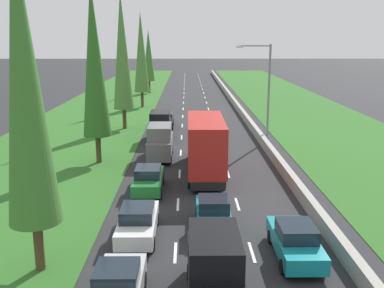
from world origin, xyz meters
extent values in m
plane|color=#28282B|center=(0.00, 60.00, 0.00)|extent=(300.00, 300.00, 0.00)
cube|color=#2D6623|center=(-12.65, 60.00, 0.02)|extent=(14.00, 140.00, 0.04)
cube|color=#2D6623|center=(14.35, 60.00, 0.02)|extent=(14.00, 140.00, 0.04)
cube|color=#9E9B93|center=(5.70, 60.00, 0.42)|extent=(0.44, 120.00, 0.85)
cube|color=white|center=(-1.75, 15.00, 0.01)|extent=(0.14, 2.00, 0.01)
cube|color=white|center=(-1.75, 21.00, 0.01)|extent=(0.14, 2.00, 0.01)
cube|color=white|center=(-1.75, 27.00, 0.01)|extent=(0.14, 2.00, 0.01)
cube|color=white|center=(-1.75, 33.00, 0.01)|extent=(0.14, 2.00, 0.01)
cube|color=white|center=(-1.75, 39.00, 0.01)|extent=(0.14, 2.00, 0.01)
cube|color=white|center=(-1.75, 45.00, 0.01)|extent=(0.14, 2.00, 0.01)
cube|color=white|center=(-1.75, 51.00, 0.01)|extent=(0.14, 2.00, 0.01)
cube|color=white|center=(-1.75, 57.00, 0.01)|extent=(0.14, 2.00, 0.01)
cube|color=white|center=(-1.75, 63.00, 0.01)|extent=(0.14, 2.00, 0.01)
cube|color=white|center=(-1.75, 69.00, 0.01)|extent=(0.14, 2.00, 0.01)
cube|color=white|center=(-1.75, 75.00, 0.01)|extent=(0.14, 2.00, 0.01)
cube|color=white|center=(-1.75, 81.00, 0.01)|extent=(0.14, 2.00, 0.01)
cube|color=white|center=(-1.75, 87.00, 0.01)|extent=(0.14, 2.00, 0.01)
cube|color=white|center=(-1.75, 93.00, 0.01)|extent=(0.14, 2.00, 0.01)
cube|color=white|center=(-1.75, 99.00, 0.01)|extent=(0.14, 2.00, 0.01)
cube|color=white|center=(-1.75, 105.00, 0.01)|extent=(0.14, 2.00, 0.01)
cube|color=white|center=(-1.75, 111.00, 0.01)|extent=(0.14, 2.00, 0.01)
cube|color=white|center=(-1.75, 117.00, 0.01)|extent=(0.14, 2.00, 0.01)
cube|color=white|center=(1.75, 15.00, 0.01)|extent=(0.14, 2.00, 0.01)
cube|color=white|center=(1.75, 21.00, 0.01)|extent=(0.14, 2.00, 0.01)
cube|color=white|center=(1.75, 27.00, 0.01)|extent=(0.14, 2.00, 0.01)
cube|color=white|center=(1.75, 33.00, 0.01)|extent=(0.14, 2.00, 0.01)
cube|color=white|center=(1.75, 39.00, 0.01)|extent=(0.14, 2.00, 0.01)
cube|color=white|center=(1.75, 45.00, 0.01)|extent=(0.14, 2.00, 0.01)
cube|color=white|center=(1.75, 51.00, 0.01)|extent=(0.14, 2.00, 0.01)
cube|color=white|center=(1.75, 57.00, 0.01)|extent=(0.14, 2.00, 0.01)
cube|color=white|center=(1.75, 63.00, 0.01)|extent=(0.14, 2.00, 0.01)
cube|color=white|center=(1.75, 69.00, 0.01)|extent=(0.14, 2.00, 0.01)
cube|color=white|center=(1.75, 75.00, 0.01)|extent=(0.14, 2.00, 0.01)
cube|color=white|center=(1.75, 81.00, 0.01)|extent=(0.14, 2.00, 0.01)
cube|color=white|center=(1.75, 87.00, 0.01)|extent=(0.14, 2.00, 0.01)
cube|color=white|center=(1.75, 93.00, 0.01)|extent=(0.14, 2.00, 0.01)
cube|color=white|center=(1.75, 99.00, 0.01)|extent=(0.14, 2.00, 0.01)
cube|color=white|center=(1.75, 105.00, 0.01)|extent=(0.14, 2.00, 0.01)
cube|color=white|center=(1.75, 111.00, 0.01)|extent=(0.14, 2.00, 0.01)
cube|color=white|center=(1.75, 117.00, 0.01)|extent=(0.14, 2.00, 0.01)
cube|color=silver|center=(-3.69, 10.93, 0.70)|extent=(1.68, 3.90, 0.76)
cube|color=#19232D|center=(-3.69, 10.63, 1.40)|extent=(1.52, 1.60, 0.64)
cylinder|color=black|center=(-4.45, 12.14, 0.32)|extent=(0.22, 0.64, 0.64)
cylinder|color=black|center=(-2.93, 12.14, 0.32)|extent=(0.22, 0.64, 0.64)
cube|color=white|center=(-3.61, 16.67, 0.68)|extent=(1.76, 4.50, 0.72)
cube|color=#19232D|center=(-3.61, 16.52, 1.34)|extent=(1.56, 1.90, 0.60)
cylinder|color=black|center=(-4.41, 18.06, 0.32)|extent=(0.22, 0.64, 0.64)
cylinder|color=black|center=(-2.81, 18.06, 0.32)|extent=(0.22, 0.64, 0.64)
cylinder|color=black|center=(-4.41, 15.27, 0.32)|extent=(0.22, 0.64, 0.64)
cylinder|color=black|center=(-2.81, 15.27, 0.32)|extent=(0.22, 0.64, 0.64)
cube|color=black|center=(-0.24, 11.18, 1.02)|extent=(1.90, 4.90, 1.40)
cube|color=black|center=(-0.24, 10.88, 2.27)|extent=(1.80, 3.10, 1.10)
cylinder|color=black|center=(-1.11, 12.70, 0.32)|extent=(0.22, 0.64, 0.64)
cylinder|color=black|center=(0.63, 12.70, 0.32)|extent=(0.22, 0.64, 0.64)
cube|color=#237A33|center=(-3.67, 23.36, 0.68)|extent=(1.76, 4.50, 0.72)
cube|color=#19232D|center=(-3.67, 23.21, 1.34)|extent=(1.56, 1.90, 0.60)
cylinder|color=black|center=(-4.47, 24.75, 0.32)|extent=(0.22, 0.64, 0.64)
cylinder|color=black|center=(-2.87, 24.75, 0.32)|extent=(0.22, 0.64, 0.64)
cylinder|color=black|center=(-4.47, 21.96, 0.32)|extent=(0.22, 0.64, 0.64)
cylinder|color=black|center=(-2.87, 21.96, 0.32)|extent=(0.22, 0.64, 0.64)
cube|color=slate|center=(-3.38, 31.24, 1.02)|extent=(1.90, 4.90, 1.40)
cube|color=slate|center=(-3.38, 30.94, 2.27)|extent=(1.80, 3.10, 1.10)
cylinder|color=black|center=(-4.25, 32.76, 0.32)|extent=(0.22, 0.64, 0.64)
cylinder|color=black|center=(-2.51, 32.76, 0.32)|extent=(0.22, 0.64, 0.64)
cylinder|color=black|center=(-4.25, 29.72, 0.32)|extent=(0.22, 0.64, 0.64)
cylinder|color=black|center=(-2.51, 29.72, 0.32)|extent=(0.22, 0.64, 0.64)
cube|color=teal|center=(0.12, 17.71, 0.70)|extent=(1.68, 3.90, 0.76)
cube|color=#19232D|center=(0.12, 17.41, 1.40)|extent=(1.52, 1.60, 0.64)
cylinder|color=black|center=(-0.64, 18.92, 0.32)|extent=(0.22, 0.64, 0.64)
cylinder|color=black|center=(0.88, 18.92, 0.32)|extent=(0.22, 0.64, 0.64)
cylinder|color=black|center=(-0.64, 16.50, 0.32)|extent=(0.22, 0.64, 0.64)
cylinder|color=black|center=(0.88, 16.50, 0.32)|extent=(0.22, 0.64, 0.64)
cube|color=black|center=(-3.73, 37.81, 1.02)|extent=(1.90, 4.90, 1.40)
cube|color=black|center=(-3.73, 37.51, 2.27)|extent=(1.80, 3.10, 1.10)
cylinder|color=black|center=(-4.60, 39.32, 0.32)|extent=(0.22, 0.64, 0.64)
cylinder|color=black|center=(-2.86, 39.32, 0.32)|extent=(0.22, 0.64, 0.64)
cylinder|color=black|center=(-4.60, 36.29, 0.32)|extent=(0.22, 0.64, 0.64)
cylinder|color=black|center=(-2.86, 36.29, 0.32)|extent=(0.22, 0.64, 0.64)
cube|color=black|center=(0.08, 27.14, 0.60)|extent=(2.20, 9.40, 0.56)
cube|color=silver|center=(0.08, 30.74, 2.13)|extent=(2.40, 2.20, 2.50)
cube|color=#B21E19|center=(0.08, 26.04, 2.53)|extent=(2.44, 7.20, 3.30)
cylinder|color=black|center=(-1.04, 30.44, 0.32)|extent=(0.22, 0.64, 0.64)
cylinder|color=black|center=(1.20, 30.44, 0.32)|extent=(0.22, 0.64, 0.64)
cylinder|color=black|center=(-1.04, 24.96, 0.32)|extent=(0.22, 0.64, 0.64)
cylinder|color=black|center=(1.20, 24.96, 0.32)|extent=(0.22, 0.64, 0.64)
cylinder|color=black|center=(-1.04, 23.88, 0.32)|extent=(0.22, 0.64, 0.64)
cylinder|color=black|center=(1.20, 23.88, 0.32)|extent=(0.22, 0.64, 0.64)
cube|color=teal|center=(3.57, 14.51, 0.68)|extent=(1.76, 4.50, 0.72)
cube|color=#19232D|center=(3.57, 14.36, 1.34)|extent=(1.56, 1.90, 0.60)
cylinder|color=black|center=(2.77, 15.90, 0.32)|extent=(0.22, 0.64, 0.64)
cylinder|color=black|center=(4.37, 15.90, 0.32)|extent=(0.22, 0.64, 0.64)
cylinder|color=black|center=(2.77, 13.11, 0.32)|extent=(0.22, 0.64, 0.64)
cylinder|color=black|center=(4.37, 13.11, 0.32)|extent=(0.22, 0.64, 0.64)
cube|color=black|center=(-3.59, 43.98, 0.68)|extent=(1.76, 4.50, 0.72)
cube|color=#19232D|center=(-3.59, 43.83, 1.34)|extent=(1.56, 1.90, 0.60)
cylinder|color=black|center=(-4.39, 45.37, 0.32)|extent=(0.22, 0.64, 0.64)
cylinder|color=black|center=(-2.79, 45.37, 0.32)|extent=(0.22, 0.64, 0.64)
cylinder|color=black|center=(-4.39, 42.58, 0.32)|extent=(0.22, 0.64, 0.64)
cylinder|color=black|center=(-2.79, 42.58, 0.32)|extent=(0.22, 0.64, 0.64)
cylinder|color=#4C3823|center=(-7.39, 13.55, 1.10)|extent=(0.41, 0.41, 2.20)
cone|color=#3D752D|center=(-7.39, 13.55, 7.95)|extent=(2.14, 2.14, 11.50)
cylinder|color=#4C3823|center=(-8.12, 30.02, 1.10)|extent=(0.41, 0.41, 2.20)
cone|color=#2D6623|center=(-8.12, 30.02, 7.94)|extent=(2.14, 2.14, 11.49)
cylinder|color=#4C3823|center=(-7.93, 43.36, 1.10)|extent=(0.41, 0.41, 2.20)
cone|color=#4C7F38|center=(-7.93, 43.36, 8.22)|extent=(2.16, 2.16, 12.04)
cylinder|color=#4C3823|center=(-7.51, 58.57, 1.10)|extent=(0.40, 0.40, 2.20)
cone|color=#4C7F38|center=(-7.51, 58.57, 7.64)|extent=(2.13, 2.13, 10.87)
cylinder|color=#4C3823|center=(-7.88, 74.97, 1.10)|extent=(0.40, 0.40, 2.20)
cone|color=#3D752D|center=(-7.88, 74.97, 6.60)|extent=(2.07, 2.07, 8.79)
cylinder|color=gray|center=(6.36, 37.27, 4.50)|extent=(0.20, 0.20, 9.00)
cylinder|color=gray|center=(4.96, 37.27, 8.85)|extent=(2.80, 0.12, 0.12)
cube|color=silver|center=(3.56, 37.27, 8.75)|extent=(0.60, 0.28, 0.20)
camera|label=1|loc=(-1.19, -3.41, 9.52)|focal=41.32mm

